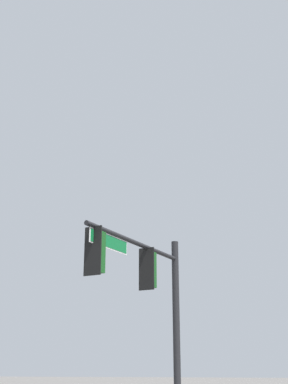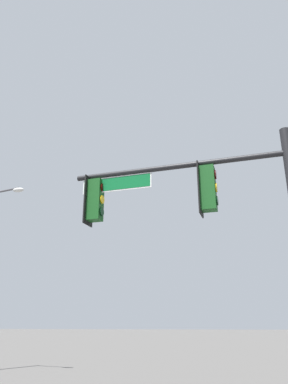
% 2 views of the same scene
% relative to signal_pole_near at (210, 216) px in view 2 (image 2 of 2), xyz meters
% --- Properties ---
extents(signal_pole_near, '(5.45, 0.62, 6.22)m').
position_rel_signal_pole_near_xyz_m(signal_pole_near, '(0.00, 0.00, 0.00)').
color(signal_pole_near, black).
rests_on(signal_pole_near, ground_plane).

